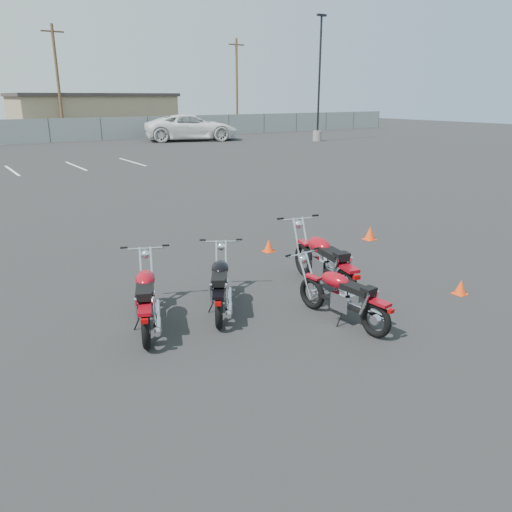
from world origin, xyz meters
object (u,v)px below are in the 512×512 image
motorcycle_front_red (147,299)px  motorcycle_rear_red (343,296)px  motorcycle_second_black (221,285)px  motorcycle_third_red (324,262)px  white_van (191,120)px

motorcycle_front_red → motorcycle_rear_red: size_ratio=1.05×
motorcycle_second_black → motorcycle_third_red: motorcycle_third_red is taller
motorcycle_front_red → motorcycle_third_red: (3.30, -0.30, 0.06)m
motorcycle_second_black → white_van: white_van is taller
motorcycle_front_red → white_van: 34.44m
motorcycle_second_black → white_van: bearing=64.2°
motorcycle_rear_red → white_van: size_ratio=0.23×
motorcycle_third_red → white_van: size_ratio=0.27×
motorcycle_third_red → white_van: bearing=67.5°
motorcycle_front_red → white_van: white_van is taller
motorcycle_rear_red → motorcycle_front_red: bearing=149.6°
motorcycle_second_black → motorcycle_third_red: size_ratio=0.80×
motorcycle_second_black → motorcycle_rear_red: bearing=-46.5°
white_van → motorcycle_third_red: bearing=175.5°
motorcycle_second_black → motorcycle_front_red: bearing=175.9°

